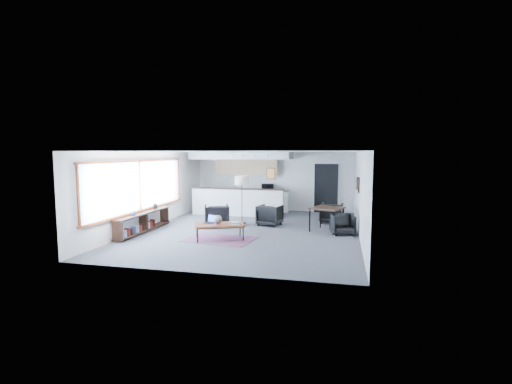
% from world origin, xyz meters
% --- Properties ---
extents(room, '(7.02, 9.02, 2.62)m').
position_xyz_m(room, '(0.00, 0.00, 1.30)').
color(room, '#4B4B4D').
rests_on(room, ground).
extents(window, '(0.10, 5.95, 1.66)m').
position_xyz_m(window, '(-3.46, -0.90, 1.46)').
color(window, '#8CBFFF').
rests_on(window, room).
extents(console, '(0.35, 3.00, 0.80)m').
position_xyz_m(console, '(-3.30, -1.05, 0.33)').
color(console, black).
rests_on(console, floor).
extents(kitchenette, '(4.20, 1.96, 2.60)m').
position_xyz_m(kitchenette, '(-1.20, 3.71, 1.38)').
color(kitchenette, white).
rests_on(kitchenette, floor).
extents(doorway, '(1.10, 0.12, 2.15)m').
position_xyz_m(doorway, '(2.30, 4.42, 1.07)').
color(doorway, black).
rests_on(doorway, room).
extents(track_light, '(1.60, 0.07, 0.15)m').
position_xyz_m(track_light, '(-0.59, 2.20, 2.53)').
color(track_light, silver).
rests_on(track_light, room).
extents(wall_art_lower, '(0.03, 0.38, 0.48)m').
position_xyz_m(wall_art_lower, '(3.47, 0.40, 1.55)').
color(wall_art_lower, black).
rests_on(wall_art_lower, room).
extents(wall_art_upper, '(0.03, 0.34, 0.44)m').
position_xyz_m(wall_art_upper, '(3.47, 1.70, 1.50)').
color(wall_art_upper, black).
rests_on(wall_art_upper, room).
extents(kilim_rug, '(2.14, 1.59, 0.01)m').
position_xyz_m(kilim_rug, '(-0.56, -1.43, 0.01)').
color(kilim_rug, '#5C3049').
rests_on(kilim_rug, floor).
extents(coffee_table, '(1.61, 1.27, 0.47)m').
position_xyz_m(coffee_table, '(-0.56, -1.43, 0.43)').
color(coffee_table, brown).
rests_on(coffee_table, floor).
extents(laptop, '(0.40, 0.37, 0.23)m').
position_xyz_m(laptop, '(-0.87, -1.33, 0.53)').
color(laptop, black).
rests_on(laptop, coffee_table).
extents(ceramic_pot, '(0.26, 0.26, 0.26)m').
position_xyz_m(ceramic_pot, '(-0.60, -1.47, 0.60)').
color(ceramic_pot, gray).
rests_on(ceramic_pot, coffee_table).
extents(book_stack, '(0.28, 0.23, 0.08)m').
position_xyz_m(book_stack, '(-0.08, -1.42, 0.50)').
color(book_stack, silver).
rests_on(book_stack, coffee_table).
extents(coaster, '(0.12, 0.12, 0.01)m').
position_xyz_m(coaster, '(-0.39, -1.64, 0.47)').
color(coaster, '#E5590C').
rests_on(coaster, coffee_table).
extents(armchair_left, '(1.04, 1.01, 0.84)m').
position_xyz_m(armchair_left, '(-1.28, 0.40, 0.42)').
color(armchair_left, black).
rests_on(armchair_left, floor).
extents(armchair_right, '(0.90, 0.86, 0.80)m').
position_xyz_m(armchair_right, '(0.48, 1.03, 0.40)').
color(armchair_right, black).
rests_on(armchair_right, floor).
extents(floor_lamp, '(0.57, 0.57, 1.73)m').
position_xyz_m(floor_lamp, '(-0.58, 1.18, 1.51)').
color(floor_lamp, black).
rests_on(floor_lamp, floor).
extents(dining_table, '(1.20, 1.20, 0.78)m').
position_xyz_m(dining_table, '(2.49, 0.49, 0.71)').
color(dining_table, black).
rests_on(dining_table, floor).
extents(dining_chair_near, '(0.70, 0.67, 0.60)m').
position_xyz_m(dining_chair_near, '(3.00, 0.08, 0.30)').
color(dining_chair_near, black).
rests_on(dining_chair_near, floor).
extents(dining_chair_far, '(0.72, 0.69, 0.68)m').
position_xyz_m(dining_chair_far, '(2.61, 1.98, 0.34)').
color(dining_chair_far, black).
rests_on(dining_chair_far, floor).
extents(microwave, '(0.54, 0.34, 0.34)m').
position_xyz_m(microwave, '(-0.21, 4.15, 1.10)').
color(microwave, black).
rests_on(microwave, kitchenette).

